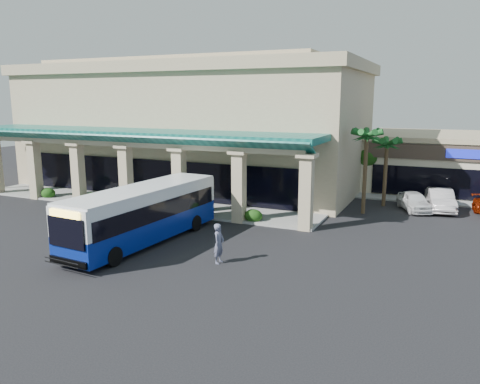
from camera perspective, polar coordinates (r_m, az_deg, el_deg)
The scene contains 10 objects.
ground at distance 27.04m, azimuth -7.64°, elevation -5.91°, with size 110.00×110.00×0.00m, color black.
main_building at distance 43.73m, azimuth -5.68°, elevation 8.26°, with size 30.80×14.80×11.35m, color tan, non-canonical shape.
arcade at distance 36.36m, azimuth -12.84°, elevation 2.94°, with size 30.00×6.20×5.70m, color #0E5750, non-canonical shape.
palm_0 at distance 33.60m, azimuth 15.03°, elevation 2.95°, with size 2.40×2.40×6.60m, color #13481A, non-canonical shape.
palm_1 at distance 36.46m, azimuth 17.33°, elevation 2.82°, with size 2.40×2.40×5.80m, color #13481A, non-canonical shape.
broadleaf_tree at distance 41.70m, azimuth 15.43°, elevation 3.24°, with size 2.60×2.60×4.81m, color #163B0D, non-canonical shape.
transit_bus at distance 26.64m, azimuth -11.63°, elevation -2.78°, with size 2.64×11.33×3.16m, color navy, non-canonical shape.
pedestrian at distance 23.05m, azimuth -2.59°, elevation -6.28°, with size 0.73×0.48×1.99m, color slate.
car_silver at distance 36.03m, azimuth 20.48°, elevation -1.06°, with size 1.63×4.06×1.38m, color white.
car_white at distance 36.80m, azimuth 23.24°, elevation -0.89°, with size 1.63×4.68×1.54m, color silver.
Camera 1 is at (13.79, -21.85, 7.95)m, focal length 35.00 mm.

